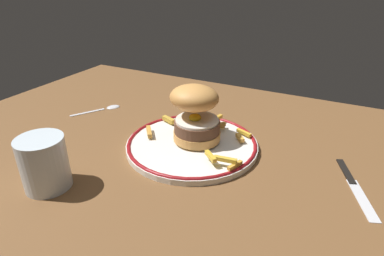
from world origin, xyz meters
TOP-DOWN VIEW (x-y plane):
  - ground_plane at (0.00, 0.00)cm, footprint 110.72×88.22cm
  - dinner_plate at (5.85, 2.63)cm, footprint 27.70×27.70cm
  - burger at (5.77, 4.37)cm, footprint 11.57×11.59cm
  - fries_pile at (7.41, 5.45)cm, footprint 24.12×19.44cm
  - water_glass at (-10.34, -20.76)cm, footprint 7.93×7.93cm
  - knife at (36.99, 4.20)cm, footprint 7.86×17.34cm
  - spoon at (-24.06, 10.96)cm, footprint 8.38×12.24cm

SIDE VIEW (x-z plane):
  - ground_plane at x=0.00cm, z-range -4.00..0.00cm
  - knife at x=36.99cm, z-range -0.09..0.61cm
  - spoon at x=-24.06cm, z-range -0.09..0.81cm
  - dinner_plate at x=5.85cm, z-range 0.04..1.64cm
  - fries_pile at x=7.41cm, z-range 1.51..3.15cm
  - water_glass at x=-10.34cm, z-range -0.61..8.79cm
  - burger at x=5.77cm, z-range 1.55..13.54cm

